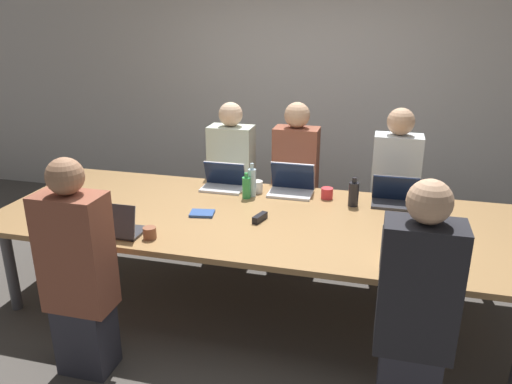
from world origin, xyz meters
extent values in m
plane|color=#4C4742|center=(0.00, 0.00, 0.00)|extent=(24.00, 24.00, 0.00)
cube|color=#BCB7B2|center=(0.00, 2.11, 1.40)|extent=(12.00, 0.06, 2.80)
cube|color=#9E7547|center=(0.00, 0.00, 0.71)|extent=(3.86, 1.46, 0.04)
cylinder|color=#4C4C51|center=(-1.75, -0.55, 0.34)|extent=(0.08, 0.08, 0.69)
cylinder|color=#4C4C51|center=(-1.75, 0.55, 0.34)|extent=(0.08, 0.08, 0.69)
cylinder|color=#4C4C51|center=(1.75, 0.55, 0.34)|extent=(0.08, 0.08, 0.69)
cube|color=#333338|center=(0.99, 0.46, 0.74)|extent=(0.35, 0.20, 0.02)
cube|color=#333338|center=(0.99, 0.55, 0.85)|extent=(0.35, 0.06, 0.20)
cube|color=#0F1933|center=(0.99, 0.54, 0.85)|extent=(0.35, 0.06, 0.20)
cube|color=#2D2D38|center=(0.99, 0.96, 0.23)|extent=(0.32, 0.24, 0.45)
cube|color=silver|center=(0.99, 0.96, 0.81)|extent=(0.40, 0.24, 0.73)
sphere|color=tan|center=(0.99, 0.96, 1.29)|extent=(0.23, 0.23, 0.23)
cylinder|color=black|center=(0.68, 0.39, 0.82)|extent=(0.08, 0.08, 0.19)
cylinder|color=black|center=(0.68, 0.39, 0.94)|extent=(0.04, 0.04, 0.04)
cube|color=#B7B7BC|center=(1.06, -0.48, 0.74)|extent=(0.31, 0.26, 0.02)
cube|color=#B7B7BC|center=(1.06, -0.61, 0.88)|extent=(0.32, 0.04, 0.26)
cube|color=silver|center=(1.06, -0.60, 0.88)|extent=(0.31, 0.04, 0.26)
cube|color=#2D2D38|center=(1.10, -0.93, 0.23)|extent=(0.32, 0.24, 0.45)
cube|color=#232328|center=(1.10, -0.93, 0.81)|extent=(0.40, 0.24, 0.73)
sphere|color=tan|center=(1.10, -0.93, 1.29)|extent=(0.22, 0.22, 0.22)
cylinder|color=green|center=(1.29, -0.40, 0.81)|extent=(0.06, 0.06, 0.17)
cylinder|color=green|center=(1.29, -0.40, 0.91)|extent=(0.03, 0.03, 0.04)
cube|color=silver|center=(-0.42, 0.48, 0.74)|extent=(0.35, 0.21, 0.02)
cube|color=silver|center=(-0.42, 0.56, 0.85)|extent=(0.36, 0.07, 0.21)
cube|color=#0F1933|center=(-0.42, 0.55, 0.85)|extent=(0.35, 0.07, 0.20)
cube|color=#2D2D38|center=(-0.48, 0.93, 0.23)|extent=(0.32, 0.24, 0.45)
cube|color=beige|center=(-0.48, 0.93, 0.81)|extent=(0.40, 0.24, 0.73)
sphere|color=beige|center=(-0.48, 0.93, 1.29)|extent=(0.22, 0.22, 0.22)
cylinder|color=white|center=(-0.12, 0.50, 0.78)|extent=(0.09, 0.09, 0.10)
cylinder|color=green|center=(-0.17, 0.35, 0.81)|extent=(0.07, 0.07, 0.17)
cylinder|color=green|center=(-0.17, 0.35, 0.92)|extent=(0.03, 0.03, 0.04)
cube|color=silver|center=(0.16, 0.51, 0.74)|extent=(0.36, 0.24, 0.02)
cube|color=silver|center=(0.16, 0.60, 0.86)|extent=(0.36, 0.08, 0.24)
cube|color=#0F1933|center=(0.16, 0.59, 0.86)|extent=(0.36, 0.08, 0.23)
cube|color=#2D2D38|center=(0.11, 1.02, 0.23)|extent=(0.32, 0.24, 0.45)
cube|color=brown|center=(0.11, 1.02, 0.81)|extent=(0.40, 0.24, 0.73)
sphere|color=tan|center=(0.11, 1.02, 1.29)|extent=(0.23, 0.23, 0.23)
cylinder|color=red|center=(0.46, 0.50, 0.77)|extent=(0.09, 0.09, 0.09)
cylinder|color=#ADD1E0|center=(-0.14, 0.41, 0.84)|extent=(0.07, 0.07, 0.23)
cylinder|color=#ADD1E0|center=(-0.14, 0.41, 0.98)|extent=(0.03, 0.03, 0.05)
cube|color=#333338|center=(-0.83, -0.52, 0.74)|extent=(0.35, 0.22, 0.02)
cube|color=#333338|center=(-0.83, -0.61, 0.86)|extent=(0.36, 0.06, 0.22)
cube|color=silver|center=(-0.83, -0.60, 0.85)|extent=(0.35, 0.06, 0.21)
cube|color=#2D2D38|center=(-0.83, -1.01, 0.23)|extent=(0.32, 0.24, 0.45)
cube|color=brown|center=(-0.83, -1.01, 0.81)|extent=(0.40, 0.24, 0.73)
sphere|color=#9E7051|center=(-0.83, -1.01, 1.28)|extent=(0.21, 0.21, 0.21)
cylinder|color=brown|center=(-0.58, -0.56, 0.77)|extent=(0.09, 0.09, 0.08)
cube|color=black|center=(0.05, -0.09, 0.75)|extent=(0.08, 0.16, 0.05)
cube|color=#2D4C8C|center=(-0.39, -0.08, 0.74)|extent=(0.20, 0.16, 0.02)
camera|label=1|loc=(0.86, -3.29, 2.14)|focal=35.00mm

